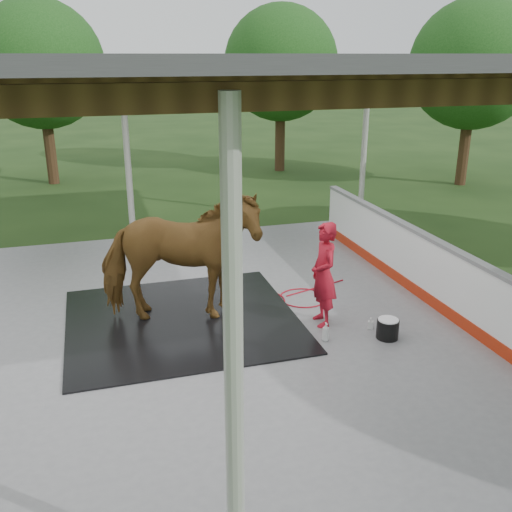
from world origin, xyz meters
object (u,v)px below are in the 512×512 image
object	(u,v)px
dasher_board	(425,268)
horse	(179,258)
wash_bucket	(388,328)
handler	(324,274)

from	to	relation	value
dasher_board	horse	bearing A→B (deg)	176.45
dasher_board	horse	size ratio (longest dim) A/B	3.21
wash_bucket	horse	bearing A→B (deg)	153.02
handler	wash_bucket	distance (m)	1.26
wash_bucket	handler	bearing A→B (deg)	134.99
horse	handler	distance (m)	2.25
handler	wash_bucket	size ratio (longest dim) A/B	4.98
dasher_board	wash_bucket	bearing A→B (deg)	-138.21
horse	wash_bucket	distance (m)	3.35
dasher_board	handler	world-z (taller)	handler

